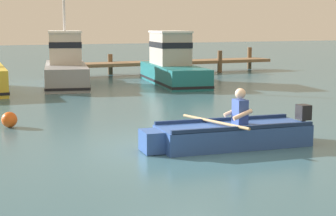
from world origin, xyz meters
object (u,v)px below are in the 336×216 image
at_px(rowboat_with_person, 230,134).
at_px(moored_boat_grey, 66,65).
at_px(moored_boat_teal, 172,64).
at_px(mooring_buoy, 9,120).

distance_m(rowboat_with_person, moored_boat_grey, 12.94).
bearing_deg(rowboat_with_person, moored_boat_teal, 69.81).
relative_size(rowboat_with_person, moored_boat_grey, 0.62).
bearing_deg(mooring_buoy, moored_boat_grey, 67.10).
height_order(moored_boat_grey, moored_boat_teal, moored_boat_grey).
xyz_separation_m(rowboat_with_person, moored_boat_grey, (0.01, 12.92, 0.57)).
relative_size(rowboat_with_person, mooring_buoy, 9.78).
height_order(rowboat_with_person, moored_boat_grey, moored_boat_grey).
relative_size(moored_boat_grey, moored_boat_teal, 0.99).
relative_size(moored_boat_teal, mooring_buoy, 15.97).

